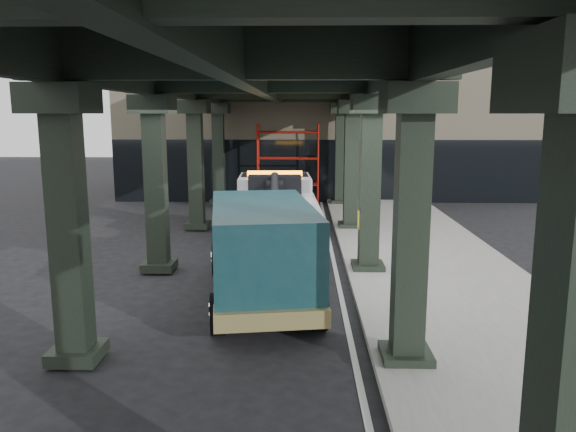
# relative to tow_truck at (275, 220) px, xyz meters

# --- Properties ---
(ground) EXTENTS (90.00, 90.00, 0.00)m
(ground) POSITION_rel_tow_truck_xyz_m (0.10, -3.02, -1.35)
(ground) COLOR black
(ground) RESTS_ON ground
(sidewalk) EXTENTS (5.00, 40.00, 0.15)m
(sidewalk) POSITION_rel_tow_truck_xyz_m (4.60, -1.02, -1.28)
(sidewalk) COLOR gray
(sidewalk) RESTS_ON ground
(lane_stripe) EXTENTS (0.12, 38.00, 0.01)m
(lane_stripe) POSITION_rel_tow_truck_xyz_m (1.80, -1.02, -1.35)
(lane_stripe) COLOR silver
(lane_stripe) RESTS_ON ground
(viaduct) EXTENTS (7.40, 32.00, 6.40)m
(viaduct) POSITION_rel_tow_truck_xyz_m (-0.30, -1.02, 4.11)
(viaduct) COLOR black
(viaduct) RESTS_ON ground
(building) EXTENTS (22.00, 10.00, 8.00)m
(building) POSITION_rel_tow_truck_xyz_m (2.10, 16.98, 2.65)
(building) COLOR #C6B793
(building) RESTS_ON ground
(scaffolding) EXTENTS (3.08, 0.88, 4.00)m
(scaffolding) POSITION_rel_tow_truck_xyz_m (0.10, 11.62, 0.75)
(scaffolding) COLOR #B1180E
(scaffolding) RESTS_ON ground
(tow_truck) EXTENTS (2.84, 8.57, 2.77)m
(tow_truck) POSITION_rel_tow_truck_xyz_m (0.00, 0.00, 0.00)
(tow_truck) COLOR black
(tow_truck) RESTS_ON ground
(towed_van) EXTENTS (3.18, 6.33, 2.46)m
(towed_van) POSITION_rel_tow_truck_xyz_m (-0.16, -3.60, -0.03)
(towed_van) COLOR #123A41
(towed_van) RESTS_ON ground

